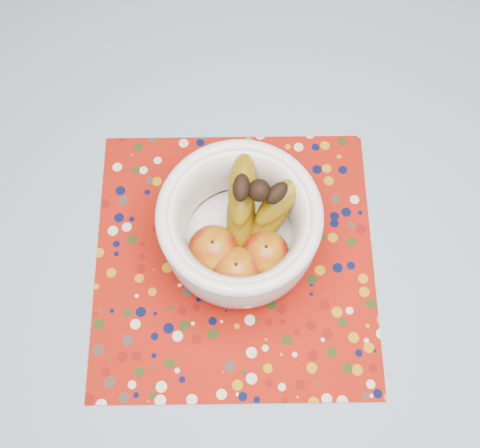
{
  "coord_description": "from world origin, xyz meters",
  "views": [
    {
      "loc": [
        -0.05,
        -0.28,
        1.64
      ],
      "look_at": [
        -0.1,
        0.02,
        0.85
      ],
      "focal_mm": 42.0,
      "sensor_mm": 36.0,
      "label": 1
    }
  ],
  "objects": [
    {
      "name": "table",
      "position": [
        0.0,
        0.0,
        0.67
      ],
      "size": [
        1.2,
        1.2,
        0.75
      ],
      "color": "brown",
      "rests_on": "ground"
    },
    {
      "name": "tablecloth",
      "position": [
        0.0,
        0.0,
        0.76
      ],
      "size": [
        1.32,
        1.32,
        0.01
      ],
      "primitive_type": "cube",
      "color": "#6286A4",
      "rests_on": "table"
    },
    {
      "name": "placemat",
      "position": [
        -0.1,
        -0.01,
        0.76
      ],
      "size": [
        0.52,
        0.52,
        0.0
      ],
      "primitive_type": "cube",
      "rotation": [
        0.0,
        0.0,
        0.17
      ],
      "color": "#971208",
      "rests_on": "tablecloth"
    },
    {
      "name": "fruit_bowl",
      "position": [
        -0.09,
        0.01,
        0.85
      ],
      "size": [
        0.26,
        0.24,
        0.19
      ],
      "color": "silver",
      "rests_on": "placemat"
    }
  ]
}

